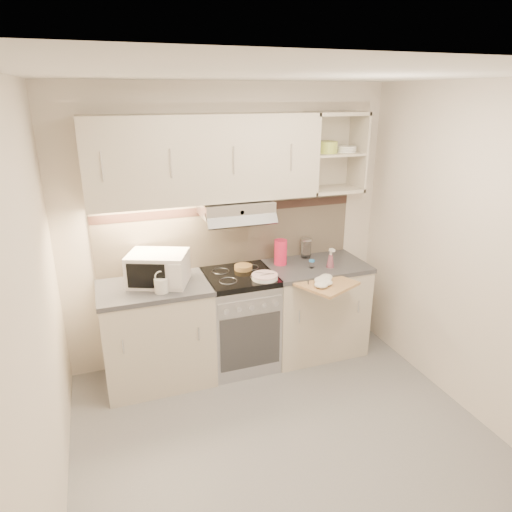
{
  "coord_description": "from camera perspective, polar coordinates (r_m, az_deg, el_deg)",
  "views": [
    {
      "loc": [
        -1.11,
        -2.46,
        2.4
      ],
      "look_at": [
        0.1,
        0.95,
        1.11
      ],
      "focal_mm": 32.0,
      "sensor_mm": 36.0,
      "label": 1
    }
  ],
  "objects": [
    {
      "name": "plate_stack",
      "position": [
        3.91,
        1.1,
        -2.59
      ],
      "size": [
        0.23,
        0.23,
        0.05
      ],
      "rotation": [
        0.0,
        0.0,
        -0.43
      ],
      "color": "white",
      "rests_on": "electric_range"
    },
    {
      "name": "bread_loaf",
      "position": [
        4.12,
        -1.6,
        -1.42
      ],
      "size": [
        0.16,
        0.16,
        0.04
      ],
      "primitive_type": "cylinder",
      "color": "#B09048",
      "rests_on": "electric_range"
    },
    {
      "name": "glass_jar",
      "position": [
        4.42,
        6.29,
        1.0
      ],
      "size": [
        0.1,
        0.1,
        0.19
      ],
      "rotation": [
        0.0,
        0.0,
        0.17
      ],
      "color": "white",
      "rests_on": "worktop_right"
    },
    {
      "name": "spray_bottle",
      "position": [
        4.21,
        9.3,
        -0.42
      ],
      "size": [
        0.07,
        0.07,
        0.19
      ],
      "rotation": [
        0.0,
        0.0,
        0.12
      ],
      "color": "pink",
      "rests_on": "worktop_right"
    },
    {
      "name": "watering_can",
      "position": [
        3.71,
        -11.66,
        -3.5
      ],
      "size": [
        0.22,
        0.11,
        0.18
      ],
      "rotation": [
        0.0,
        0.0,
        0.02
      ],
      "color": "silver",
      "rests_on": "worktop_left"
    },
    {
      "name": "spice_jar",
      "position": [
        4.18,
        6.97,
        -0.96
      ],
      "size": [
        0.05,
        0.05,
        0.08
      ],
      "rotation": [
        0.0,
        0.0,
        -0.36
      ],
      "color": "silver",
      "rests_on": "worktop_right"
    },
    {
      "name": "ground",
      "position": [
        3.61,
        3.82,
        -22.01
      ],
      "size": [
        3.0,
        3.0,
        0.0
      ],
      "primitive_type": "plane",
      "color": "gray",
      "rests_on": "ground"
    },
    {
      "name": "microwave",
      "position": [
        3.86,
        -12.11,
        -1.53
      ],
      "size": [
        0.57,
        0.51,
        0.27
      ],
      "rotation": [
        0.0,
        0.0,
        -0.4
      ],
      "color": "silver",
      "rests_on": "worktop_left"
    },
    {
      "name": "pink_pitcher",
      "position": [
        4.22,
        3.09,
        0.49
      ],
      "size": [
        0.13,
        0.12,
        0.24
      ],
      "rotation": [
        0.0,
        0.0,
        0.32
      ],
      "color": "#E41F48",
      "rests_on": "worktop_right"
    },
    {
      "name": "worktop_right",
      "position": [
        4.3,
        7.5,
        -1.24
      ],
      "size": [
        0.92,
        0.62,
        0.04
      ],
      "primitive_type": "cube",
      "color": "#47474C",
      "rests_on": "base_cabinet_right"
    },
    {
      "name": "cutting_board",
      "position": [
        3.93,
        8.85,
        -3.47
      ],
      "size": [
        0.56,
        0.53,
        0.02
      ],
      "primitive_type": "cube",
      "rotation": [
        0.0,
        0.0,
        0.44
      ],
      "color": "#AB6F51",
      "rests_on": "base_cabinet_right"
    },
    {
      "name": "electric_range",
      "position": [
        4.21,
        -2.0,
        -7.94
      ],
      "size": [
        0.6,
        0.6,
        0.9
      ],
      "color": "#B7B7BC",
      "rests_on": "ground"
    },
    {
      "name": "base_cabinet_left",
      "position": [
        4.09,
        -12.21,
        -9.66
      ],
      "size": [
        0.9,
        0.6,
        0.86
      ],
      "primitive_type": "cube",
      "color": "beige",
      "rests_on": "ground"
    },
    {
      "name": "room_shell",
      "position": [
        3.14,
        1.88,
        5.37
      ],
      "size": [
        3.04,
        2.84,
        2.52
      ],
      "color": "beige",
      "rests_on": "ground"
    },
    {
      "name": "worktop_left",
      "position": [
        3.89,
        -12.69,
        -3.86
      ],
      "size": [
        0.92,
        0.62,
        0.04
      ],
      "primitive_type": "cube",
      "color": "#47474C",
      "rests_on": "base_cabinet_left"
    },
    {
      "name": "base_cabinet_right",
      "position": [
        4.48,
        7.24,
        -6.63
      ],
      "size": [
        0.9,
        0.6,
        0.86
      ],
      "primitive_type": "cube",
      "color": "beige",
      "rests_on": "ground"
    },
    {
      "name": "dish_towel",
      "position": [
        3.89,
        8.34,
        -2.88
      ],
      "size": [
        0.36,
        0.33,
        0.08
      ],
      "primitive_type": null,
      "rotation": [
        0.0,
        0.0,
        0.4
      ],
      "color": "white",
      "rests_on": "cutting_board"
    }
  ]
}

